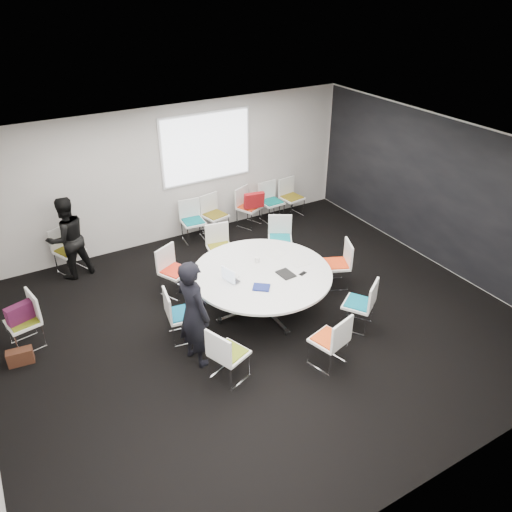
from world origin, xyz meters
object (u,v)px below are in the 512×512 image
chair_back_a (194,229)px  person_main (194,313)px  chair_back_d (271,209)px  person_back (67,238)px  chair_back_b (215,223)px  cup (257,260)px  chair_back_c (249,214)px  chair_ring_g (329,349)px  chair_person_back (70,259)px  chair_ring_a (336,272)px  chair_spare_left (26,331)px  brown_bag (20,357)px  chair_ring_f (229,363)px  chair_ring_b (280,247)px  conference_table (262,281)px  chair_ring_d (175,280)px  chair_ring_c (221,256)px  chair_back_e (291,205)px  chair_ring_h (358,313)px  chair_ring_e (182,323)px  laptop (234,278)px  maroon_bag (20,313)px

chair_back_a → person_main: (-1.48, -3.43, 0.57)m
chair_back_d → person_back: size_ratio=0.56×
chair_back_b → chair_back_d: 1.41m
chair_back_d → cup: chair_back_d is taller
chair_back_a → chair_back_c: 1.36m
person_main → person_back: (-1.04, 3.31, -0.05)m
chair_ring_g → chair_person_back: same height
chair_back_b → person_back: (-3.04, -0.17, 0.51)m
chair_ring_a → chair_spare_left: same height
person_main → brown_bag: (-2.27, 1.21, -0.72)m
chair_ring_f → chair_back_d: bearing=120.8°
chair_ring_b → chair_back_d: 1.77m
conference_table → chair_person_back: 3.82m
chair_back_c → person_back: 3.91m
chair_ring_g → chair_person_back: bearing=105.0°
chair_ring_d → chair_back_b: same height
chair_ring_b → chair_spare_left: bearing=34.3°
chair_ring_c → chair_ring_b: bearing=177.2°
chair_ring_d → chair_back_e: same height
chair_ring_d → person_main: size_ratio=0.52×
chair_ring_h → chair_back_b: (-0.56, 4.07, 0.00)m
conference_table → chair_ring_a: chair_ring_a is taller
chair_spare_left → brown_bag: size_ratio=2.44×
chair_ring_a → chair_person_back: same height
chair_spare_left → person_main: bearing=-138.1°
conference_table → person_back: bearing=133.0°
chair_ring_e → chair_spare_left: 2.35m
chair_back_b → chair_person_back: 3.05m
chair_back_a → person_main: person_main is taller
chair_ring_e → chair_ring_a: bearing=98.6°
chair_ring_h → chair_back_e: (1.39, 4.03, 0.00)m
laptop → cup: cup is taller
conference_table → maroon_bag: (-3.60, 0.97, 0.07)m
chair_person_back → maroon_bag: 2.20m
chair_back_b → chair_ring_c: bearing=55.2°
chair_back_a → chair_back_c: (1.36, 0.04, 0.00)m
chair_ring_c → person_back: 2.81m
person_main → chair_ring_g: bearing=-136.3°
conference_table → person_back: person_back is taller
chair_back_b → person_main: bearing=47.1°
chair_back_d → laptop: size_ratio=2.90×
chair_back_d → person_main: bearing=42.8°
chair_ring_d → brown_bag: chair_ring_d is taller
chair_back_d → chair_ring_h: bearing=75.5°
person_main → cup: size_ratio=18.75×
chair_person_back → maroon_bag: size_ratio=2.20×
chair_ring_c → chair_ring_g: bearing=102.3°
chair_ring_b → chair_ring_c: same height
chair_ring_b → chair_back_c: size_ratio=1.00×
chair_ring_b → chair_ring_h: size_ratio=1.00×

